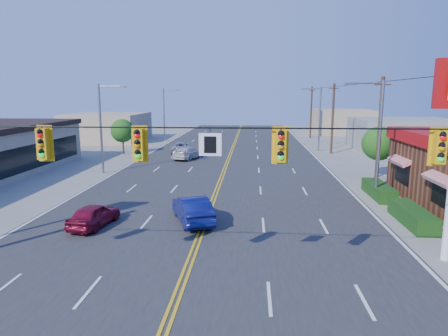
# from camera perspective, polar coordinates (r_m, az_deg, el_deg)

# --- Properties ---
(ground) EXTENTS (160.00, 160.00, 0.00)m
(ground) POSITION_cam_1_polar(r_m,az_deg,el_deg) (14.99, -6.64, -17.76)
(ground) COLOR gray
(ground) RESTS_ON ground
(road) EXTENTS (20.00, 120.00, 0.06)m
(road) POSITION_cam_1_polar(r_m,az_deg,el_deg) (33.81, -0.40, -1.58)
(road) COLOR #2D2D30
(road) RESTS_ON ground
(signal_span) EXTENTS (24.32, 0.34, 9.00)m
(signal_span) POSITION_cam_1_polar(r_m,az_deg,el_deg) (13.43, -7.58, 1.00)
(signal_span) COLOR #47301E
(signal_span) RESTS_ON ground
(streetlight_se) EXTENTS (2.55, 0.25, 8.00)m
(streetlight_se) POSITION_cam_1_polar(r_m,az_deg,el_deg) (28.31, 20.98, 4.57)
(streetlight_se) COLOR gray
(streetlight_se) RESTS_ON ground
(streetlight_ne) EXTENTS (2.55, 0.25, 8.00)m
(streetlight_ne) POSITION_cam_1_polar(r_m,az_deg,el_deg) (51.69, 13.31, 7.32)
(streetlight_ne) COLOR gray
(streetlight_ne) RESTS_ON ground
(streetlight_sw) EXTENTS (2.55, 0.25, 8.00)m
(streetlight_sw) POSITION_cam_1_polar(r_m,az_deg,el_deg) (37.53, -16.93, 6.08)
(streetlight_sw) COLOR gray
(streetlight_sw) RESTS_ON ground
(streetlight_nw) EXTENTS (2.55, 0.25, 8.00)m
(streetlight_nw) POSITION_cam_1_polar(r_m,az_deg,el_deg) (62.47, -8.39, 7.98)
(streetlight_nw) COLOR gray
(streetlight_nw) RESTS_ON ground
(utility_pole_near) EXTENTS (0.28, 0.28, 8.40)m
(utility_pole_near) POSITION_cam_1_polar(r_m,az_deg,el_deg) (32.56, 21.30, 4.67)
(utility_pole_near) COLOR #47301E
(utility_pole_near) RESTS_ON ground
(utility_pole_mid) EXTENTS (0.28, 0.28, 8.40)m
(utility_pole_mid) POSITION_cam_1_polar(r_m,az_deg,el_deg) (49.99, 15.25, 6.78)
(utility_pole_mid) COLOR #47301E
(utility_pole_mid) RESTS_ON ground
(utility_pole_far) EXTENTS (0.28, 0.28, 8.40)m
(utility_pole_far) POSITION_cam_1_polar(r_m,az_deg,el_deg) (67.72, 12.33, 7.76)
(utility_pole_far) COLOR #47301E
(utility_pole_far) RESTS_ON ground
(tree_kfc_rear) EXTENTS (2.94, 2.94, 4.41)m
(tree_kfc_rear) POSITION_cam_1_polar(r_m,az_deg,el_deg) (36.87, 21.30, 3.28)
(tree_kfc_rear) COLOR #47301E
(tree_kfc_rear) RESTS_ON ground
(tree_west) EXTENTS (2.80, 2.80, 4.20)m
(tree_west) POSITION_cam_1_polar(r_m,az_deg,el_deg) (49.67, -14.30, 5.17)
(tree_west) COLOR #47301E
(tree_west) RESTS_ON ground
(bld_east_mid) EXTENTS (12.00, 10.00, 4.00)m
(bld_east_mid) POSITION_cam_1_polar(r_m,az_deg,el_deg) (56.65, 24.16, 4.39)
(bld_east_mid) COLOR gray
(bld_east_mid) RESTS_ON ground
(bld_west_far) EXTENTS (11.00, 12.00, 4.20)m
(bld_west_far) POSITION_cam_1_polar(r_m,az_deg,el_deg) (65.21, -16.30, 5.64)
(bld_west_far) COLOR tan
(bld_west_far) RESTS_ON ground
(bld_east_far) EXTENTS (10.00, 10.00, 4.40)m
(bld_east_far) POSITION_cam_1_polar(r_m,az_deg,el_deg) (76.90, 16.48, 6.37)
(bld_east_far) COLOR tan
(bld_east_far) RESTS_ON ground
(car_magenta) EXTENTS (2.02, 3.86, 1.25)m
(car_magenta) POSITION_cam_1_polar(r_m,az_deg,el_deg) (22.75, -18.06, -6.54)
(car_magenta) COLOR maroon
(car_magenta) RESTS_ON ground
(car_blue) EXTENTS (3.06, 4.72, 1.47)m
(car_blue) POSITION_cam_1_polar(r_m,az_deg,el_deg) (22.44, -4.53, -5.99)
(car_blue) COLOR navy
(car_blue) RESTS_ON ground
(car_white) EXTENTS (3.33, 5.08, 1.37)m
(car_white) POSITION_cam_1_polar(r_m,az_deg,el_deg) (44.29, -5.16, 2.10)
(car_white) COLOR silver
(car_white) RESTS_ON ground
(car_silver) EXTENTS (2.96, 5.08, 1.33)m
(car_silver) POSITION_cam_1_polar(r_m,az_deg,el_deg) (49.27, -6.26, 2.90)
(car_silver) COLOR #AEAFB4
(car_silver) RESTS_ON ground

